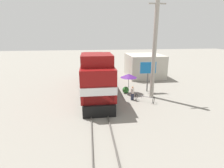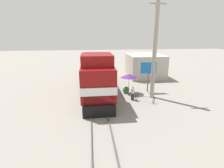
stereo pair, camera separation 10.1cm
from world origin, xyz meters
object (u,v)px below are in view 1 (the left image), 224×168
at_px(utility_pole, 155,47).
at_px(bicycle, 145,98).
at_px(person_bystander, 132,93).
at_px(locomotive, 96,74).
at_px(vendor_umbrella, 129,76).
at_px(billboard_sign, 148,70).

bearing_deg(utility_pole, bicycle, -132.37).
xyz_separation_m(person_bystander, bicycle, (1.16, -0.70, -0.46)).
height_order(locomotive, bicycle, locomotive).
bearing_deg(vendor_umbrella, utility_pole, -36.56).
relative_size(locomotive, bicycle, 7.94).
height_order(person_bystander, bicycle, person_bystander).
bearing_deg(billboard_sign, utility_pole, -93.80).
relative_size(person_bystander, bicycle, 0.78).
xyz_separation_m(utility_pole, bicycle, (-1.23, -1.35, -5.25)).
bearing_deg(person_bystander, locomotive, 135.62).
bearing_deg(person_bystander, vendor_umbrella, 87.86).
xyz_separation_m(locomotive, utility_pole, (6.19, -3.06, 3.45)).
relative_size(billboard_sign, bicycle, 1.82).
xyz_separation_m(locomotive, billboard_sign, (6.32, -1.06, 0.57)).
relative_size(utility_pole, vendor_umbrella, 4.72).
xyz_separation_m(locomotive, person_bystander, (3.79, -3.71, -1.34)).
bearing_deg(utility_pole, vendor_umbrella, 143.44).
bearing_deg(vendor_umbrella, bicycle, -70.65).
distance_m(utility_pole, bicycle, 5.56).
height_order(utility_pole, bicycle, utility_pole).
height_order(billboard_sign, person_bystander, billboard_sign).
distance_m(utility_pole, person_bystander, 5.40).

